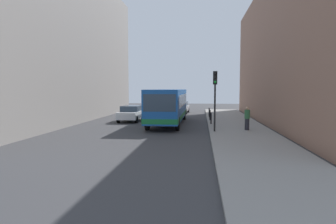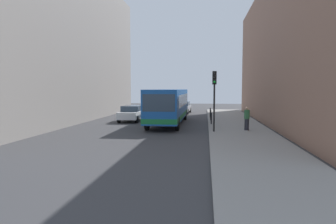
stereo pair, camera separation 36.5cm
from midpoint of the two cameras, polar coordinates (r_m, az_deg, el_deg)
ground_plane at (r=23.80m, az=0.35°, el=-2.98°), size 80.00×80.00×0.00m
sidewalk at (r=23.77m, az=13.40°, el=-2.93°), size 4.40×40.00×0.15m
building_left at (r=31.25m, az=-20.63°, el=12.10°), size 7.00×32.00×14.80m
building_right at (r=28.96m, az=25.02°, el=10.27°), size 7.00×32.00×12.45m
bus at (r=26.12m, az=0.57°, el=1.47°), size 2.57×11.03×3.00m
car_beside_bus at (r=28.72m, az=-6.48°, el=-0.18°), size 1.88×4.41×1.48m
car_behind_bus at (r=37.90m, az=3.03°, el=0.94°), size 2.03×4.48×1.48m
traffic_light at (r=20.69m, az=9.26°, el=4.20°), size 0.28×0.33×4.10m
bollard_near at (r=25.27m, az=8.60°, el=-1.18°), size 0.11×0.11×0.95m
bollard_mid at (r=28.36m, az=8.45°, el=-0.58°), size 0.11×0.11×0.95m
bollard_far at (r=31.46m, az=8.33°, el=-0.09°), size 0.11×0.11×0.95m
pedestrian_near_signal at (r=21.94m, az=15.15°, el=-1.21°), size 0.38×0.38×1.65m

